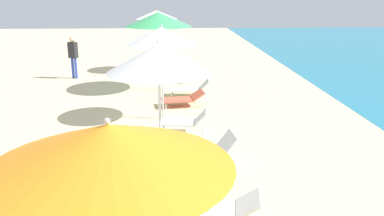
{
  "coord_description": "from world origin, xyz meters",
  "views": [
    {
      "loc": [
        -0.19,
        0.49,
        3.51
      ],
      "look_at": [
        0.21,
        8.07,
        1.28
      ],
      "focal_mm": 37.42,
      "sensor_mm": 36.0,
      "label": 1
    }
  ],
  "objects_px": {
    "lounger_third_shoreside": "(204,151)",
    "umbrella_farthest": "(156,15)",
    "umbrella_third": "(159,58)",
    "umbrella_fifth": "(158,19)",
    "lounger_farthest_shoreside": "(175,61)",
    "lounger_third_inland": "(217,207)",
    "lounger_fifth_shoreside": "(179,76)",
    "umbrella_second": "(109,146)",
    "person_walking_near": "(73,53)",
    "lounger_fourth_shoreside": "(183,98)",
    "lounger_fourth_inland": "(184,121)",
    "umbrella_fourth": "(161,36)",
    "lounger_fifth_inland": "(190,88)"
  },
  "relations": [
    {
      "from": "lounger_third_shoreside",
      "to": "umbrella_farthest",
      "type": "bearing_deg",
      "value": -88.78
    },
    {
      "from": "lounger_third_shoreside",
      "to": "umbrella_third",
      "type": "bearing_deg",
      "value": 44.97
    },
    {
      "from": "umbrella_fifth",
      "to": "lounger_farthest_shoreside",
      "type": "xyz_separation_m",
      "value": [
        0.61,
        4.51,
        -2.27
      ]
    },
    {
      "from": "lounger_third_inland",
      "to": "lounger_fifth_shoreside",
      "type": "distance_m",
      "value": 10.13
    },
    {
      "from": "umbrella_second",
      "to": "lounger_third_inland",
      "type": "xyz_separation_m",
      "value": [
        1.27,
        2.08,
        -1.88
      ]
    },
    {
      "from": "umbrella_second",
      "to": "person_walking_near",
      "type": "height_order",
      "value": "umbrella_second"
    },
    {
      "from": "umbrella_fifth",
      "to": "person_walking_near",
      "type": "xyz_separation_m",
      "value": [
        -3.59,
        2.17,
        -1.48
      ]
    },
    {
      "from": "lounger_third_shoreside",
      "to": "umbrella_fifth",
      "type": "height_order",
      "value": "umbrella_fifth"
    },
    {
      "from": "lounger_fourth_shoreside",
      "to": "lounger_farthest_shoreside",
      "type": "bearing_deg",
      "value": -96.63
    },
    {
      "from": "lounger_fifth_shoreside",
      "to": "lounger_farthest_shoreside",
      "type": "bearing_deg",
      "value": -77.18
    },
    {
      "from": "lounger_fourth_inland",
      "to": "lounger_third_shoreside",
      "type": "bearing_deg",
      "value": 108.3
    },
    {
      "from": "lounger_third_inland",
      "to": "lounger_fourth_shoreside",
      "type": "distance_m",
      "value": 6.68
    },
    {
      "from": "umbrella_fourth",
      "to": "person_walking_near",
      "type": "distance_m",
      "value": 6.92
    },
    {
      "from": "umbrella_third",
      "to": "umbrella_farthest",
      "type": "bearing_deg",
      "value": 92.07
    },
    {
      "from": "umbrella_fifth",
      "to": "lounger_fifth_inland",
      "type": "height_order",
      "value": "umbrella_fifth"
    },
    {
      "from": "lounger_fourth_inland",
      "to": "umbrella_farthest",
      "type": "xyz_separation_m",
      "value": [
        -0.93,
        8.36,
        2.17
      ]
    },
    {
      "from": "lounger_third_shoreside",
      "to": "umbrella_fifth",
      "type": "distance_m",
      "value": 7.07
    },
    {
      "from": "umbrella_second",
      "to": "lounger_fifth_inland",
      "type": "xyz_separation_m",
      "value": [
        1.23,
        9.99,
        -1.88
      ]
    },
    {
      "from": "lounger_farthest_shoreside",
      "to": "lounger_third_inland",
      "type": "bearing_deg",
      "value": 101.82
    },
    {
      "from": "umbrella_second",
      "to": "umbrella_farthest",
      "type": "xyz_separation_m",
      "value": [
        -0.04,
        14.59,
        0.34
      ]
    },
    {
      "from": "umbrella_third",
      "to": "lounger_fourth_inland",
      "type": "relative_size",
      "value": 2.09
    },
    {
      "from": "umbrella_second",
      "to": "umbrella_farthest",
      "type": "distance_m",
      "value": 14.59
    },
    {
      "from": "umbrella_fourth",
      "to": "person_walking_near",
      "type": "relative_size",
      "value": 1.53
    },
    {
      "from": "lounger_fifth_shoreside",
      "to": "person_walking_near",
      "type": "height_order",
      "value": "person_walking_near"
    },
    {
      "from": "umbrella_farthest",
      "to": "person_walking_near",
      "type": "xyz_separation_m",
      "value": [
        -3.39,
        -1.42,
        -1.44
      ]
    },
    {
      "from": "lounger_fourth_shoreside",
      "to": "lounger_farthest_shoreside",
      "type": "height_order",
      "value": "lounger_farthest_shoreside"
    },
    {
      "from": "lounger_fifth_shoreside",
      "to": "person_walking_near",
      "type": "xyz_separation_m",
      "value": [
        -4.33,
        0.97,
        0.81
      ]
    },
    {
      "from": "umbrella_third",
      "to": "person_walking_near",
      "type": "bearing_deg",
      "value": 111.08
    },
    {
      "from": "umbrella_fifth",
      "to": "lounger_fifth_inland",
      "type": "xyz_separation_m",
      "value": [
        1.08,
        -1.0,
        -2.27
      ]
    },
    {
      "from": "lounger_fourth_shoreside",
      "to": "umbrella_second",
      "type": "bearing_deg",
      "value": 75.68
    },
    {
      "from": "umbrella_farthest",
      "to": "person_walking_near",
      "type": "bearing_deg",
      "value": -157.28
    },
    {
      "from": "umbrella_third",
      "to": "lounger_fifth_inland",
      "type": "height_order",
      "value": "umbrella_third"
    },
    {
      "from": "umbrella_fourth",
      "to": "lounger_third_inland",
      "type": "bearing_deg",
      "value": -80.22
    },
    {
      "from": "umbrella_farthest",
      "to": "lounger_farthest_shoreside",
      "type": "relative_size",
      "value": 2.03
    },
    {
      "from": "umbrella_third",
      "to": "lounger_fifth_inland",
      "type": "distance_m",
      "value": 7.07
    },
    {
      "from": "lounger_fourth_shoreside",
      "to": "lounger_fifth_shoreside",
      "type": "distance_m",
      "value": 3.45
    },
    {
      "from": "lounger_fourth_shoreside",
      "to": "lounger_fifth_shoreside",
      "type": "xyz_separation_m",
      "value": [
        -0.05,
        3.45,
        0.0
      ]
    },
    {
      "from": "umbrella_fifth",
      "to": "umbrella_fourth",
      "type": "bearing_deg",
      "value": -87.1
    },
    {
      "from": "person_walking_near",
      "to": "lounger_farthest_shoreside",
      "type": "bearing_deg",
      "value": -31.53
    },
    {
      "from": "umbrella_second",
      "to": "lounger_fourth_shoreside",
      "type": "relative_size",
      "value": 1.71
    },
    {
      "from": "lounger_farthest_shoreside",
      "to": "umbrella_fourth",
      "type": "bearing_deg",
      "value": 96.58
    },
    {
      "from": "umbrella_third",
      "to": "umbrella_fourth",
      "type": "bearing_deg",
      "value": 90.53
    },
    {
      "from": "umbrella_second",
      "to": "lounger_fifth_inland",
      "type": "height_order",
      "value": "umbrella_second"
    },
    {
      "from": "lounger_fourth_shoreside",
      "to": "umbrella_fifth",
      "type": "relative_size",
      "value": 0.5
    },
    {
      "from": "lounger_third_inland",
      "to": "lounger_fifth_shoreside",
      "type": "height_order",
      "value": "lounger_third_inland"
    },
    {
      "from": "umbrella_fifth",
      "to": "umbrella_second",
      "type": "bearing_deg",
      "value": -90.81
    },
    {
      "from": "lounger_fifth_shoreside",
      "to": "umbrella_farthest",
      "type": "distance_m",
      "value": 3.41
    },
    {
      "from": "lounger_third_inland",
      "to": "person_walking_near",
      "type": "relative_size",
      "value": 0.84
    },
    {
      "from": "umbrella_second",
      "to": "lounger_fourth_inland",
      "type": "height_order",
      "value": "umbrella_second"
    },
    {
      "from": "lounger_third_inland",
      "to": "umbrella_third",
      "type": "bearing_deg",
      "value": -43.92
    }
  ]
}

